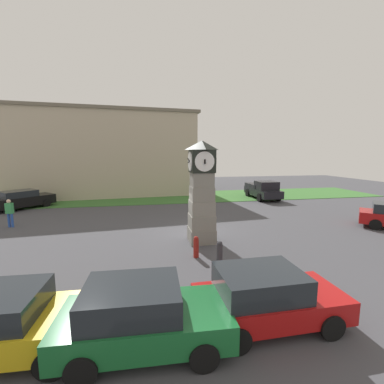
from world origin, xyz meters
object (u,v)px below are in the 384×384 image
(car_by_building, at_px, (266,297))
(pickup_truck, at_px, (263,190))
(pedestrian_near_bench, at_px, (10,211))
(street_lamp_near_road, at_px, (159,166))
(clock_tower, at_px, (202,194))
(car_far_lot, at_px, (23,199))
(bollard_mid_row, at_px, (219,254))
(car_near_tower, at_px, (142,316))
(bollard_near_tower, at_px, (196,247))

(car_by_building, xyz_separation_m, pickup_truck, (8.58, 17.95, 0.17))
(pedestrian_near_bench, xyz_separation_m, street_lamp_near_road, (9.74, 11.42, 2.15))
(clock_tower, height_order, pedestrian_near_bench, clock_tower)
(car_far_lot, height_order, pickup_truck, pickup_truck)
(bollard_mid_row, distance_m, car_far_lot, 18.61)
(pedestrian_near_bench, bearing_deg, bollard_mid_row, -35.09)
(bollard_mid_row, distance_m, pedestrian_near_bench, 13.47)
(car_near_tower, distance_m, pickup_truck, 21.68)
(bollard_near_tower, height_order, car_far_lot, car_far_lot)
(clock_tower, distance_m, pickup_truck, 14.45)
(pedestrian_near_bench, distance_m, street_lamp_near_road, 15.16)
(bollard_mid_row, bearing_deg, street_lamp_near_road, 93.82)
(pickup_truck, bearing_deg, car_near_tower, -122.90)
(bollard_mid_row, height_order, street_lamp_near_road, street_lamp_near_road)
(bollard_mid_row, xyz_separation_m, street_lamp_near_road, (-1.28, 19.16, 2.61))
(bollard_near_tower, xyz_separation_m, street_lamp_near_road, (-0.55, 18.08, 2.66))
(car_near_tower, relative_size, car_by_building, 1.02)
(car_near_tower, distance_m, car_far_lot, 19.93)
(clock_tower, xyz_separation_m, bollard_mid_row, (0.05, -3.04, -1.96))
(bollard_mid_row, distance_m, car_by_building, 3.60)
(clock_tower, relative_size, car_near_tower, 1.29)
(bollard_near_tower, relative_size, bollard_mid_row, 0.90)
(street_lamp_near_road, bearing_deg, car_near_tower, -94.29)
(car_near_tower, relative_size, pedestrian_near_bench, 2.28)
(bollard_near_tower, relative_size, car_far_lot, 0.21)
(bollard_near_tower, height_order, pedestrian_near_bench, pedestrian_near_bench)
(pedestrian_near_bench, height_order, street_lamp_near_road, street_lamp_near_road)
(car_by_building, xyz_separation_m, street_lamp_near_road, (-1.47, 22.74, 2.39))
(bollard_near_tower, bearing_deg, clock_tower, 70.90)
(car_by_building, relative_size, pedestrian_near_bench, 2.24)
(bollard_near_tower, xyz_separation_m, car_near_tower, (-2.27, -4.91, 0.30))
(bollard_near_tower, bearing_deg, bollard_mid_row, -55.82)
(street_lamp_near_road, bearing_deg, bollard_near_tower, -88.26)
(pedestrian_near_bench, bearing_deg, street_lamp_near_road, 49.55)
(bollard_near_tower, bearing_deg, pickup_truck, 54.44)
(bollard_mid_row, bearing_deg, pedestrian_near_bench, 144.91)
(car_by_building, relative_size, street_lamp_near_road, 0.73)
(pickup_truck, bearing_deg, street_lamp_near_road, 154.53)
(clock_tower, height_order, car_far_lot, clock_tower)
(bollard_near_tower, xyz_separation_m, pickup_truck, (9.50, 13.29, 0.45))
(bollard_near_tower, height_order, pickup_truck, pickup_truck)
(bollard_near_tower, bearing_deg, car_by_building, -78.81)
(car_by_building, bearing_deg, pedestrian_near_bench, 134.71)
(street_lamp_near_road, bearing_deg, clock_tower, -85.65)
(bollard_near_tower, relative_size, pedestrian_near_bench, 0.55)
(car_near_tower, xyz_separation_m, pedestrian_near_bench, (-8.01, 11.57, 0.22))
(car_far_lot, bearing_deg, pickup_truck, 2.17)
(clock_tower, distance_m, car_far_lot, 16.57)
(bollard_near_tower, xyz_separation_m, pedestrian_near_bench, (-10.28, 6.66, 0.52))
(pedestrian_near_bench, bearing_deg, pickup_truck, 18.53)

